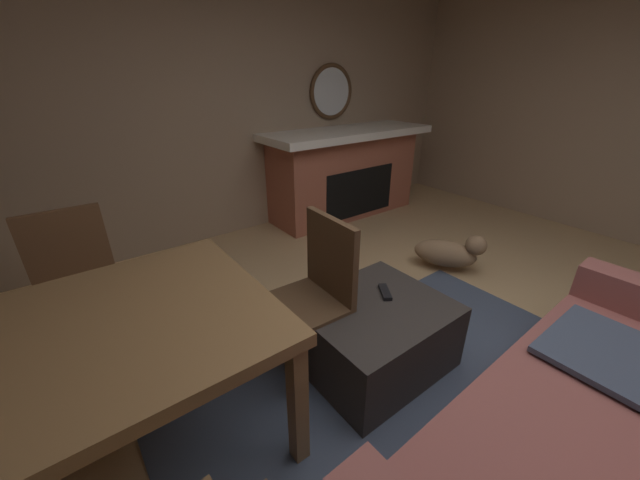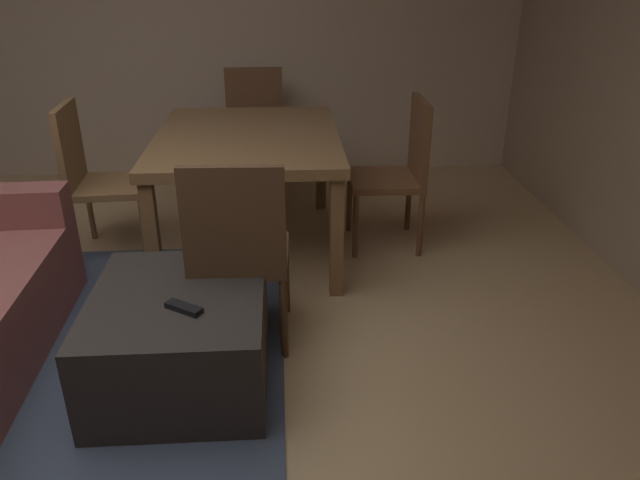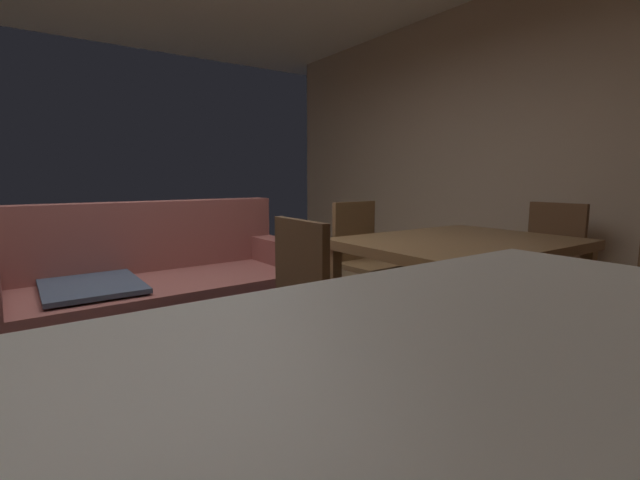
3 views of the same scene
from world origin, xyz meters
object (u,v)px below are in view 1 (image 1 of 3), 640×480
at_px(couch, 636,463).
at_px(ottoman_coffee_table, 373,334).
at_px(round_wall_mirror, 331,92).
at_px(dining_chair_west, 316,287).
at_px(dining_chair_south, 77,279).
at_px(dining_table, 93,348).
at_px(tv_remote, 385,292).
at_px(fireplace, 345,173).
at_px(small_dog, 449,252).

relative_size(couch, ottoman_coffee_table, 2.61).
height_order(round_wall_mirror, dining_chair_west, round_wall_mirror).
xyz_separation_m(round_wall_mirror, ottoman_coffee_table, (1.57, 2.38, -1.23)).
distance_m(dining_chair_west, dining_chair_south, 1.44).
bearing_deg(dining_chair_south, ottoman_coffee_table, 138.65).
distance_m(ottoman_coffee_table, dining_table, 1.44).
height_order(tv_remote, dining_chair_west, dining_chair_west).
height_order(couch, dining_table, couch).
bearing_deg(tv_remote, couch, 125.02).
bearing_deg(dining_chair_south, dining_table, 89.91).
distance_m(fireplace, round_wall_mirror, 0.95).
xyz_separation_m(dining_table, dining_chair_south, (-0.00, -0.93, -0.14)).
xyz_separation_m(couch, dining_chair_south, (1.51, -2.38, 0.20)).
bearing_deg(dining_chair_south, dining_chair_west, 139.35).
distance_m(couch, ottoman_coffee_table, 1.22).
relative_size(fireplace, small_dog, 3.54).
bearing_deg(dining_table, round_wall_mirror, -143.79).
height_order(dining_table, small_dog, dining_table).
distance_m(round_wall_mirror, dining_chair_west, 2.95).
bearing_deg(ottoman_coffee_table, dining_table, -10.44).
height_order(dining_chair_south, small_dog, dining_chair_south).
bearing_deg(fireplace, dining_table, 32.37).
height_order(round_wall_mirror, dining_table, round_wall_mirror).
xyz_separation_m(round_wall_mirror, dining_table, (2.92, 2.13, -0.78)).
height_order(ottoman_coffee_table, dining_table, dining_table).
xyz_separation_m(ottoman_coffee_table, dining_table, (1.34, -0.25, 0.45)).
height_order(fireplace, couch, fireplace).
height_order(ottoman_coffee_table, small_dog, ottoman_coffee_table).
xyz_separation_m(fireplace, small_dog, (0.21, 1.69, -0.34)).
height_order(fireplace, small_dog, fireplace).
height_order(couch, dining_chair_west, couch).
distance_m(couch, dining_chair_west, 1.52).
xyz_separation_m(fireplace, tv_remote, (1.44, 2.05, -0.09)).
relative_size(tv_remote, dining_chair_west, 0.17).
distance_m(tv_remote, dining_table, 1.50).
distance_m(fireplace, dining_chair_west, 2.60).
distance_m(couch, dining_chair_south, 2.83).
bearing_deg(dining_table, couch, 136.23).
distance_m(round_wall_mirror, couch, 4.01).
bearing_deg(tv_remote, small_dog, -130.81).
distance_m(tv_remote, dining_chair_west, 0.43).
relative_size(dining_chair_west, small_dog, 1.57).
bearing_deg(couch, round_wall_mirror, -111.35).
xyz_separation_m(tv_remote, dining_table, (1.47, -0.20, 0.22)).
bearing_deg(dining_chair_west, dining_table, -0.18).
distance_m(couch, small_dog, 2.00).
xyz_separation_m(round_wall_mirror, small_dog, (0.21, 1.98, -1.25)).
distance_m(ottoman_coffee_table, tv_remote, 0.27).
relative_size(couch, small_dog, 3.62).
xyz_separation_m(dining_chair_west, dining_chair_south, (1.09, -0.94, 0.00)).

